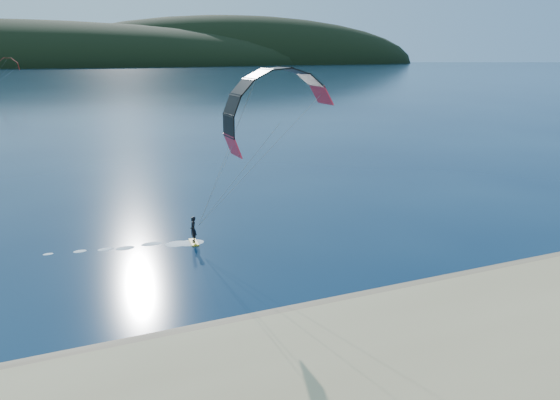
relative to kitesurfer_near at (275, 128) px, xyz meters
name	(u,v)px	position (x,y,z in m)	size (l,w,h in m)	color
ground	(281,375)	(-5.83, -14.68, -8.78)	(1800.00, 1800.00, 0.00)	#071B36
wet_sand	(247,327)	(-5.83, -10.18, -8.73)	(220.00, 2.50, 0.10)	#886D4F
headland	(56,66)	(-5.20, 730.60, -8.78)	(1200.00, 310.00, 140.00)	black
kitesurfer_near	(275,128)	(0.00, 0.00, 0.00)	(20.44, 6.63, 12.61)	gold
kitesurfer_far	(8,68)	(-27.73, 188.39, 0.08)	(12.20, 4.77, 11.41)	gold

